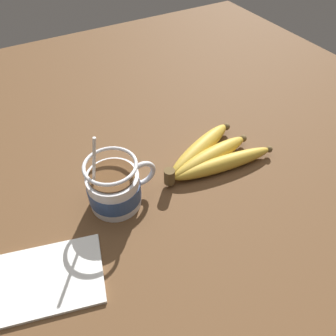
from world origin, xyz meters
The scene contains 4 objects.
table centered at (0.00, 0.00, 1.38)cm, with size 139.63×139.63×2.76cm.
coffee_mug centered at (-8.79, -3.09, 6.50)cm, with size 12.39×8.98×15.44cm.
banana_bunch centered at (11.27, -2.83, 4.42)cm, with size 23.19×12.96×4.01cm.
napkin centered at (-23.36, -11.52, 3.06)cm, with size 18.32×14.89×0.60cm.
Camera 1 is at (-18.81, -39.25, 47.91)cm, focal length 35.00 mm.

